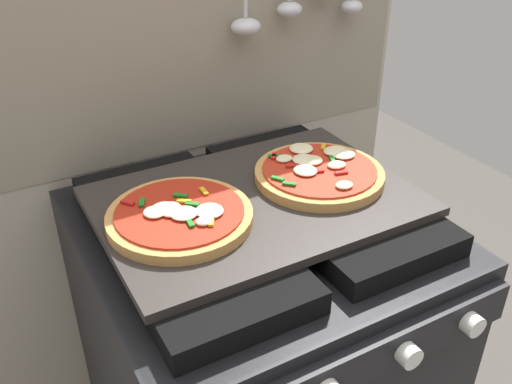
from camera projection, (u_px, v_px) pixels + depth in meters
The scene contains 5 objects.
kitchen_backsplash at pixel (186, 179), 1.29m from camera, with size 1.10×0.09×1.55m.
stove at pixel (256, 382), 1.21m from camera, with size 0.60×0.64×0.90m.
baking_tray at pixel (256, 201), 0.98m from camera, with size 0.54×0.38×0.02m, color #2D2826.
pizza_left at pixel (180, 216), 0.90m from camera, with size 0.24×0.24×0.03m.
pizza_right at pixel (319, 172), 1.03m from camera, with size 0.24×0.24×0.03m.
Camera 1 is at (-0.41, -0.73, 1.42)m, focal length 39.36 mm.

